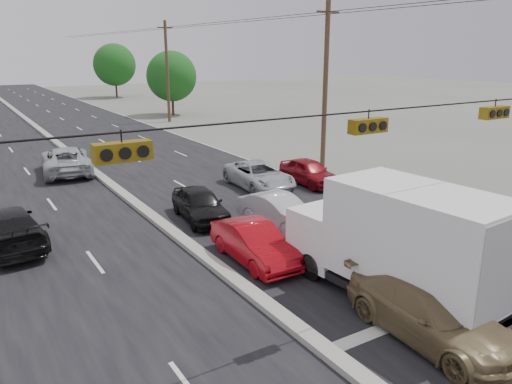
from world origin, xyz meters
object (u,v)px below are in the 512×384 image
(tree_right_far, at_px, (115,65))
(oncoming_far, at_px, (66,160))
(box_truck, at_px, (398,243))
(queue_car_c, at_px, (259,176))
(oncoming_near, at_px, (7,228))
(queue_car_d, at_px, (375,219))
(utility_pole_right_b, at_px, (325,86))
(queue_car_a, at_px, (200,204))
(red_sedan, at_px, (254,244))
(utility_pole_right_c, at_px, (167,71))
(queue_car_e, at_px, (309,172))
(queue_car_b, at_px, (280,212))
(tree_right_mid, at_px, (172,76))
(tan_sedan, at_px, (431,313))

(tree_right_far, bearing_deg, oncoming_far, -109.98)
(box_truck, xyz_separation_m, queue_car_c, (3.19, 12.69, -1.13))
(oncoming_near, bearing_deg, tree_right_far, -115.73)
(queue_car_c, distance_m, queue_car_d, 8.36)
(utility_pole_right_b, height_order, queue_car_a, utility_pole_right_b)
(tree_right_far, xyz_separation_m, red_sedan, (-14.60, -64.91, -4.26))
(utility_pole_right_c, xyz_separation_m, queue_car_e, (-3.02, -27.54, -4.40))
(utility_pole_right_b, bearing_deg, queue_car_e, -139.88)
(queue_car_b, bearing_deg, queue_car_e, 35.43)
(queue_car_a, distance_m, queue_car_c, 5.82)
(tree_right_mid, bearing_deg, queue_car_c, -104.65)
(oncoming_far, bearing_deg, utility_pole_right_b, 160.66)
(box_truck, xyz_separation_m, red_sedan, (-2.11, 4.54, -1.14))
(tree_right_mid, xyz_separation_m, queue_car_a, (-13.25, -34.83, -3.63))
(tan_sedan, height_order, queue_car_c, tan_sedan)
(tan_sedan, bearing_deg, tree_right_far, 82.12)
(queue_car_d, height_order, oncoming_far, oncoming_far)
(red_sedan, bearing_deg, queue_car_a, 87.77)
(utility_pole_right_c, distance_m, queue_car_c, 27.73)
(tree_right_mid, xyz_separation_m, oncoming_far, (-16.40, -22.85, -3.53))
(box_truck, relative_size, oncoming_far, 1.24)
(utility_pole_right_c, relative_size, queue_car_c, 1.99)
(box_truck, relative_size, queue_car_a, 1.72)
(queue_car_c, xyz_separation_m, queue_car_e, (2.78, -0.79, 0.01))
(box_truck, xyz_separation_m, queue_car_a, (-1.76, 9.62, -1.12))
(utility_pole_right_c, height_order, oncoming_near, utility_pole_right_c)
(red_sedan, bearing_deg, utility_pole_right_c, 74.06)
(box_truck, relative_size, oncoming_near, 1.37)
(tan_sedan, xyz_separation_m, queue_car_a, (-0.96, 11.59, -0.02))
(queue_car_e, bearing_deg, queue_car_d, -107.07)
(utility_pole_right_c, relative_size, tree_right_far, 1.23)
(queue_car_e, bearing_deg, utility_pole_right_c, 84.83)
(tree_right_far, relative_size, queue_car_b, 1.98)
(box_truck, relative_size, queue_car_b, 1.74)
(utility_pole_right_c, distance_m, tree_right_far, 30.20)
(utility_pole_right_c, xyz_separation_m, box_truck, (-8.99, -39.45, -3.28))
(queue_car_b, distance_m, queue_car_d, 3.90)
(tree_right_mid, xyz_separation_m, queue_car_d, (-8.00, -40.11, -3.68))
(queue_car_a, bearing_deg, tree_right_mid, 76.02)
(tan_sedan, xyz_separation_m, queue_car_e, (6.77, 13.87, -0.02))
(tree_right_far, bearing_deg, queue_car_b, -100.72)
(tree_right_far, relative_size, queue_car_a, 1.96)
(red_sedan, height_order, oncoming_near, oncoming_near)
(tan_sedan, bearing_deg, oncoming_far, 102.55)
(queue_car_b, bearing_deg, utility_pole_right_b, 34.56)
(tree_right_mid, relative_size, queue_car_b, 1.73)
(tan_sedan, bearing_deg, tree_right_mid, 77.83)
(tan_sedan, xyz_separation_m, oncoming_near, (-8.51, 12.55, 0.03))
(box_truck, height_order, tan_sedan, box_truck)
(tree_right_far, xyz_separation_m, queue_car_a, (-14.25, -59.83, -4.25))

